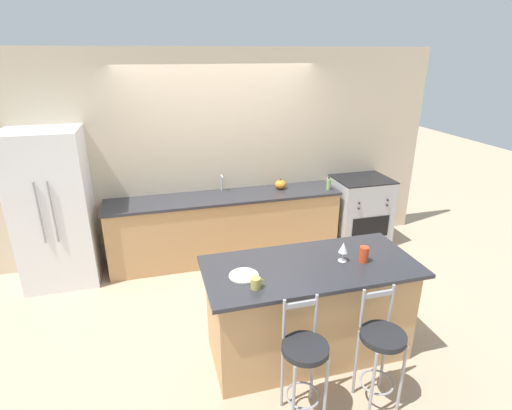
% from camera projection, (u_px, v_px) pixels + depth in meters
% --- Properties ---
extents(ground_plane, '(18.00, 18.00, 0.00)m').
position_uv_depth(ground_plane, '(232.00, 268.00, 5.19)').
color(ground_plane, tan).
extents(wall_back, '(6.00, 0.07, 2.70)m').
position_uv_depth(wall_back, '(219.00, 155.00, 5.29)').
color(wall_back, beige).
rests_on(wall_back, ground_plane).
extents(back_counter, '(3.05, 0.63, 0.89)m').
position_uv_depth(back_counter, '(226.00, 226.00, 5.35)').
color(back_counter, tan).
rests_on(back_counter, ground_plane).
extents(sink_faucet, '(0.02, 0.13, 0.22)m').
position_uv_depth(sink_faucet, '(222.00, 181.00, 5.31)').
color(sink_faucet, '#ADAFB5').
rests_on(sink_faucet, back_counter).
extents(kitchen_island, '(1.87, 0.85, 0.92)m').
position_uv_depth(kitchen_island, '(309.00, 309.00, 3.61)').
color(kitchen_island, tan).
rests_on(kitchen_island, ground_plane).
extents(refrigerator, '(0.82, 0.69, 1.85)m').
position_uv_depth(refrigerator, '(54.00, 209.00, 4.63)').
color(refrigerator, white).
rests_on(refrigerator, ground_plane).
extents(oven_range, '(0.77, 0.68, 0.97)m').
position_uv_depth(oven_range, '(359.00, 211.00, 5.77)').
color(oven_range, '#ADAFB5').
rests_on(oven_range, ground_plane).
extents(bar_stool_near, '(0.35, 0.35, 1.00)m').
position_uv_depth(bar_stool_near, '(304.00, 359.00, 2.92)').
color(bar_stool_near, '#99999E').
rests_on(bar_stool_near, ground_plane).
extents(bar_stool_far, '(0.35, 0.35, 1.00)m').
position_uv_depth(bar_stool_far, '(381.00, 347.00, 3.04)').
color(bar_stool_far, '#99999E').
rests_on(bar_stool_far, ground_plane).
extents(dinner_plate, '(0.25, 0.25, 0.02)m').
position_uv_depth(dinner_plate, '(244.00, 275.00, 3.27)').
color(dinner_plate, beige).
rests_on(dinner_plate, kitchen_island).
extents(wine_glass, '(0.08, 0.08, 0.18)m').
position_uv_depth(wine_glass, '(343.00, 248.00, 3.47)').
color(wine_glass, white).
rests_on(wine_glass, kitchen_island).
extents(coffee_mug, '(0.11, 0.08, 0.09)m').
position_uv_depth(coffee_mug, '(256.00, 283.00, 3.09)').
color(coffee_mug, '#C1B251').
rests_on(coffee_mug, kitchen_island).
extents(tumbler_cup, '(0.08, 0.08, 0.14)m').
position_uv_depth(tumbler_cup, '(364.00, 254.00, 3.47)').
color(tumbler_cup, red).
rests_on(tumbler_cup, kitchen_island).
extents(pumpkin_decoration, '(0.15, 0.15, 0.14)m').
position_uv_depth(pumpkin_decoration, '(281.00, 184.00, 5.41)').
color(pumpkin_decoration, orange).
rests_on(pumpkin_decoration, back_counter).
extents(soap_bottle, '(0.06, 0.06, 0.19)m').
position_uv_depth(soap_bottle, '(329.00, 184.00, 5.38)').
color(soap_bottle, '#89B260').
rests_on(soap_bottle, back_counter).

